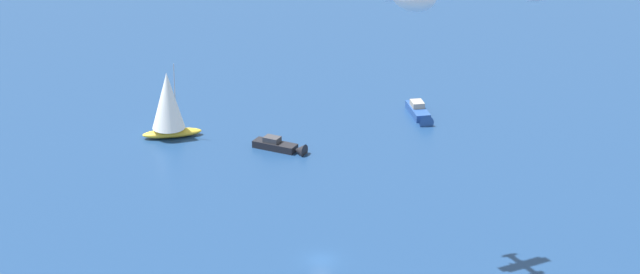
{
  "coord_description": "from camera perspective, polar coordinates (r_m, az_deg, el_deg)",
  "views": [
    {
      "loc": [
        -131.98,
        -92.03,
        82.76
      ],
      "look_at": [
        0.15,
        0.28,
        17.99
      ],
      "focal_mm": 74.14,
      "sensor_mm": 36.0,
      "label": 1
    }
  ],
  "objects": [
    {
      "name": "motorboat_trailing",
      "position": [
        216.29,
        -1.65,
        -0.41
      ],
      "size": [
        3.62,
        9.43,
        2.67
      ],
      "color": "black",
      "rests_on": "ground_plane"
    },
    {
      "name": "ground_plane",
      "position": [
        180.93,
        0.05,
        -5.33
      ],
      "size": [
        2000.0,
        2000.0,
        0.0
      ],
      "primitive_type": "plane",
      "color": "navy"
    },
    {
      "name": "sailboat_inshore",
      "position": [
        221.29,
        -6.57,
        1.41
      ],
      "size": [
        9.27,
        8.78,
        12.88
      ],
      "color": "gold",
      "rests_on": "ground_plane"
    },
    {
      "name": "motorboat_far_port",
      "position": [
        230.98,
        4.34,
        1.04
      ],
      "size": [
        8.8,
        8.91,
        2.89
      ],
      "color": "#23478C",
      "rests_on": "ground_plane"
    }
  ]
}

